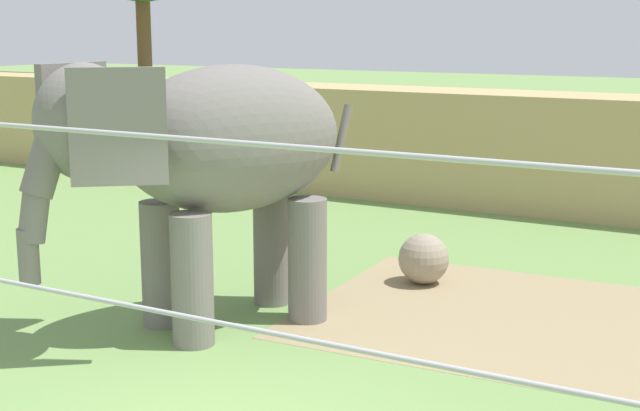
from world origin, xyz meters
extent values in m
cube|color=#937F5B|center=(1.29, 4.92, 0.00)|extent=(5.18, 4.52, 0.01)
cube|color=tan|center=(0.00, 11.89, 1.16)|extent=(36.00, 1.80, 2.33)
cylinder|color=slate|center=(-1.59, 2.16, 0.78)|extent=(0.49, 0.49, 1.56)
cylinder|color=slate|center=(-2.36, 2.54, 0.78)|extent=(0.49, 0.49, 1.56)
cylinder|color=slate|center=(-0.88, 3.59, 0.78)|extent=(0.49, 0.49, 1.56)
cylinder|color=slate|center=(-1.65, 3.97, 0.78)|extent=(0.49, 0.49, 1.56)
ellipsoid|color=slate|center=(-1.62, 3.06, 2.32)|extent=(2.69, 3.29, 1.79)
ellipsoid|color=slate|center=(-2.43, 1.44, 2.63)|extent=(1.59, 1.54, 1.29)
cube|color=slate|center=(-1.78, 1.24, 2.63)|extent=(0.86, 0.71, 1.23)
cube|color=slate|center=(-2.98, 1.83, 2.63)|extent=(0.14, 1.01, 1.23)
cylinder|color=slate|center=(-2.64, 1.01, 2.17)|extent=(0.56, 0.65, 0.70)
cylinder|color=slate|center=(-2.70, 0.89, 1.68)|extent=(0.44, 0.48, 0.66)
cylinder|color=slate|center=(-2.74, 0.81, 1.22)|extent=(0.31, 0.31, 0.61)
cylinder|color=slate|center=(-0.89, 4.51, 2.21)|extent=(0.25, 0.35, 0.89)
sphere|color=gray|center=(-0.23, 5.81, 0.37)|extent=(0.73, 0.73, 0.73)
cylinder|color=brown|center=(-13.65, 15.77, 2.41)|extent=(0.44, 0.44, 4.82)
camera|label=1|loc=(4.59, -5.85, 3.68)|focal=50.49mm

